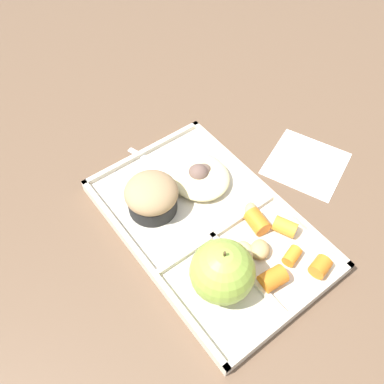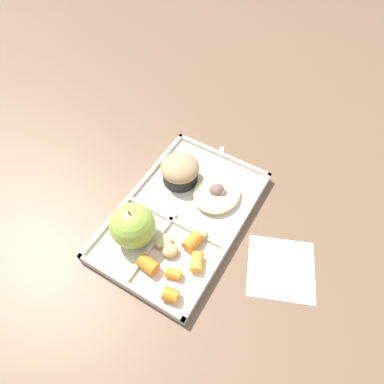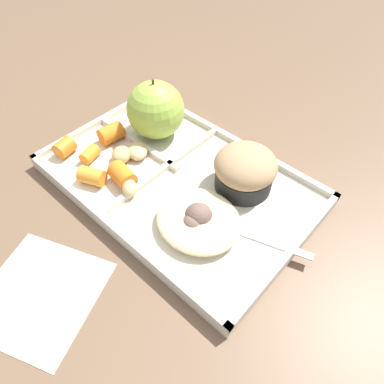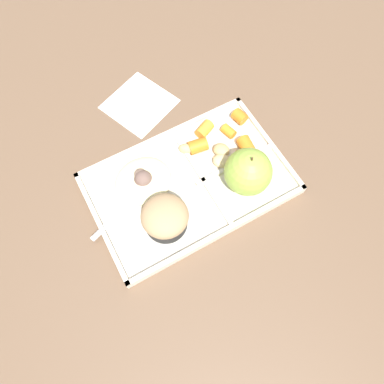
% 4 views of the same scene
% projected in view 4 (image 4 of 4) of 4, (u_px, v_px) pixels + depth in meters
% --- Properties ---
extents(ground, '(6.00, 6.00, 0.00)m').
position_uv_depth(ground, '(189.00, 186.00, 0.70)').
color(ground, brown).
extents(lunch_tray, '(0.38, 0.24, 0.02)m').
position_uv_depth(lunch_tray, '(190.00, 184.00, 0.69)').
color(lunch_tray, beige).
rests_on(lunch_tray, ground).
extents(green_apple, '(0.09, 0.09, 0.10)m').
position_uv_depth(green_apple, '(248.00, 172.00, 0.64)').
color(green_apple, '#93B742').
rests_on(green_apple, lunch_tray).
extents(bran_muffin, '(0.08, 0.08, 0.06)m').
position_uv_depth(bran_muffin, '(165.00, 218.00, 0.62)').
color(bran_muffin, black).
rests_on(bran_muffin, lunch_tray).
extents(carrot_slice_center, '(0.04, 0.03, 0.03)m').
position_uv_depth(carrot_slice_center, '(198.00, 146.00, 0.70)').
color(carrot_slice_center, orange).
rests_on(carrot_slice_center, lunch_tray).
extents(carrot_slice_small, '(0.03, 0.03, 0.03)m').
position_uv_depth(carrot_slice_small, '(240.00, 117.00, 0.73)').
color(carrot_slice_small, orange).
rests_on(carrot_slice_small, lunch_tray).
extents(carrot_slice_tilted, '(0.03, 0.04, 0.03)m').
position_uv_depth(carrot_slice_tilted, '(246.00, 146.00, 0.70)').
color(carrot_slice_tilted, orange).
rests_on(carrot_slice_tilted, lunch_tray).
extents(carrot_slice_edge, '(0.04, 0.04, 0.02)m').
position_uv_depth(carrot_slice_edge, '(205.00, 129.00, 0.72)').
color(carrot_slice_edge, orange).
rests_on(carrot_slice_edge, lunch_tray).
extents(carrot_slice_back, '(0.03, 0.03, 0.02)m').
position_uv_depth(carrot_slice_back, '(229.00, 131.00, 0.72)').
color(carrot_slice_back, orange).
rests_on(carrot_slice_back, lunch_tray).
extents(potato_chunk_wedge, '(0.05, 0.05, 0.02)m').
position_uv_depth(potato_chunk_wedge, '(222.00, 161.00, 0.69)').
color(potato_chunk_wedge, tan).
rests_on(potato_chunk_wedge, lunch_tray).
extents(potato_chunk_golden, '(0.04, 0.04, 0.02)m').
position_uv_depth(potato_chunk_golden, '(221.00, 150.00, 0.70)').
color(potato_chunk_golden, tan).
rests_on(potato_chunk_golden, lunch_tray).
extents(potato_chunk_large, '(0.04, 0.03, 0.02)m').
position_uv_depth(potato_chunk_large, '(186.00, 149.00, 0.70)').
color(potato_chunk_large, tan).
rests_on(potato_chunk_large, lunch_tray).
extents(egg_noodle_pile, '(0.11, 0.10, 0.02)m').
position_uv_depth(egg_noodle_pile, '(143.00, 181.00, 0.67)').
color(egg_noodle_pile, beige).
rests_on(egg_noodle_pile, lunch_tray).
extents(meatball_side, '(0.03, 0.03, 0.03)m').
position_uv_depth(meatball_side, '(141.00, 176.00, 0.67)').
color(meatball_side, '#755B4C').
rests_on(meatball_side, lunch_tray).
extents(meatball_center, '(0.03, 0.03, 0.03)m').
position_uv_depth(meatball_center, '(143.00, 180.00, 0.67)').
color(meatball_center, brown).
rests_on(meatball_center, lunch_tray).
extents(meatball_back, '(0.04, 0.04, 0.04)m').
position_uv_depth(meatball_back, '(143.00, 179.00, 0.67)').
color(meatball_back, brown).
rests_on(meatball_back, lunch_tray).
extents(meatball_front, '(0.03, 0.03, 0.03)m').
position_uv_depth(meatball_front, '(143.00, 179.00, 0.67)').
color(meatball_front, brown).
rests_on(meatball_front, lunch_tray).
extents(plastic_fork, '(0.15, 0.06, 0.00)m').
position_uv_depth(plastic_fork, '(126.00, 205.00, 0.66)').
color(plastic_fork, white).
rests_on(plastic_fork, lunch_tray).
extents(paper_napkin, '(0.17, 0.17, 0.00)m').
position_uv_depth(paper_napkin, '(138.00, 104.00, 0.78)').
color(paper_napkin, white).
rests_on(paper_napkin, ground).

